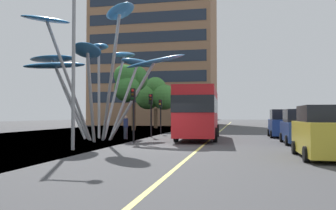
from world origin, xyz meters
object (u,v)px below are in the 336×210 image
(car_parked_mid, at_px, (299,128))
(pedestrian, at_px, (126,127))
(red_bus, at_px, (199,110))
(leaf_sculpture, at_px, (97,56))
(car_parked_near, at_px, (323,133))
(traffic_light_kerb_far, at_px, (151,106))
(traffic_light_island_mid, at_px, (160,109))
(car_parked_far, at_px, (282,124))
(street_lamp, at_px, (80,43))
(traffic_light_kerb_near, at_px, (133,103))

(car_parked_mid, bearing_deg, pedestrian, 170.60)
(red_bus, bearing_deg, leaf_sculpture, -163.81)
(car_parked_near, relative_size, car_parked_mid, 1.02)
(traffic_light_kerb_far, distance_m, car_parked_near, 15.81)
(leaf_sculpture, distance_m, traffic_light_island_mid, 9.23)
(traffic_light_island_mid, relative_size, car_parked_far, 0.82)
(car_parked_mid, distance_m, street_lamp, 13.75)
(red_bus, distance_m, pedestrian, 5.51)
(car_parked_mid, relative_size, pedestrian, 2.52)
(traffic_light_kerb_far, height_order, pedestrian, traffic_light_kerb_far)
(traffic_light_island_mid, bearing_deg, pedestrian, -98.36)
(traffic_light_kerb_near, xyz_separation_m, car_parked_mid, (10.30, 0.89, -1.55))
(pedestrian, bearing_deg, traffic_light_kerb_far, 65.68)
(leaf_sculpture, xyz_separation_m, street_lamp, (2.20, -7.15, -0.58))
(traffic_light_kerb_far, bearing_deg, traffic_light_kerb_near, -87.37)
(leaf_sculpture, bearing_deg, street_lamp, -72.89)
(leaf_sculpture, relative_size, traffic_light_island_mid, 4.14)
(pedestrian, bearing_deg, car_parked_mid, -9.40)
(car_parked_near, xyz_separation_m, street_lamp, (-11.23, 1.03, 4.40))
(traffic_light_kerb_near, distance_m, street_lamp, 6.16)
(traffic_light_kerb_near, height_order, traffic_light_kerb_far, traffic_light_kerb_near)
(traffic_light_kerb_near, height_order, car_parked_far, traffic_light_kerb_near)
(red_bus, height_order, traffic_light_island_mid, red_bus)
(leaf_sculpture, relative_size, car_parked_near, 2.95)
(traffic_light_kerb_far, bearing_deg, leaf_sculpture, -129.95)
(car_parked_mid, height_order, street_lamp, street_lamp)
(leaf_sculpture, relative_size, street_lamp, 1.54)
(street_lamp, bearing_deg, car_parked_mid, 28.47)
(car_parked_near, distance_m, street_lamp, 12.10)
(car_parked_far, bearing_deg, red_bus, -151.37)
(traffic_light_kerb_near, bearing_deg, leaf_sculpture, 151.20)
(car_parked_mid, bearing_deg, traffic_light_island_mid, 140.34)
(traffic_light_kerb_far, bearing_deg, car_parked_far, 10.00)
(car_parked_near, distance_m, car_parked_mid, 7.24)
(pedestrian, bearing_deg, leaf_sculpture, -151.87)
(car_parked_near, xyz_separation_m, car_parked_far, (0.00, 13.69, 0.01))
(traffic_light_kerb_far, bearing_deg, car_parked_near, -48.94)
(traffic_light_island_mid, distance_m, car_parked_far, 10.89)
(traffic_light_kerb_near, xyz_separation_m, traffic_light_island_mid, (-0.44, 9.80, -0.21))
(red_bus, relative_size, street_lamp, 1.18)
(red_bus, relative_size, pedestrian, 5.83)
(leaf_sculpture, bearing_deg, pedestrian, 28.13)
(traffic_light_kerb_near, bearing_deg, street_lamp, -102.07)
(traffic_light_island_mid, distance_m, car_parked_mid, 14.02)
(car_parked_far, bearing_deg, car_parked_mid, -88.10)
(traffic_light_kerb_near, relative_size, car_parked_near, 0.78)
(traffic_light_island_mid, xyz_separation_m, car_parked_mid, (10.75, -8.91, -1.34))
(traffic_light_island_mid, bearing_deg, street_lamp, -92.63)
(leaf_sculpture, bearing_deg, car_parked_far, 22.30)
(street_lamp, bearing_deg, red_bus, 61.87)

